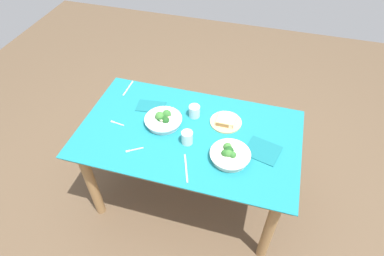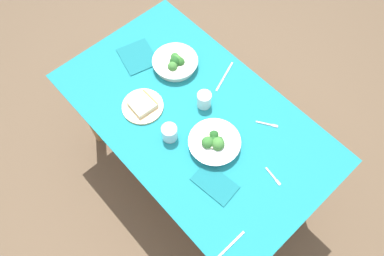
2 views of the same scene
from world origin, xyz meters
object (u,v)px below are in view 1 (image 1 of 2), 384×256
(water_glass_center, at_px, (194,111))
(table_knife_left, at_px, (128,88))
(water_glass_side, at_px, (187,137))
(fork_by_far_bowl, at_px, (117,123))
(napkin_folded_upper, at_px, (263,151))
(broccoli_bowl_near, at_px, (230,155))
(table_knife_right, at_px, (186,168))
(napkin_folded_lower, at_px, (151,106))
(broccoli_bowl_far, at_px, (163,120))
(fork_by_near_bowl, at_px, (134,150))
(bread_side_plate, at_px, (226,121))

(water_glass_center, xyz_separation_m, table_knife_left, (-0.57, 0.16, -0.04))
(water_glass_side, relative_size, table_knife_left, 0.49)
(fork_by_far_bowl, distance_m, napkin_folded_upper, 0.99)
(broccoli_bowl_near, height_order, table_knife_left, broccoli_bowl_near)
(water_glass_center, bearing_deg, fork_by_far_bowl, -155.83)
(water_glass_center, distance_m, water_glass_side, 0.25)
(table_knife_right, relative_size, napkin_folded_lower, 1.04)
(table_knife_left, distance_m, napkin_folded_upper, 1.12)
(broccoli_bowl_far, distance_m, table_knife_left, 0.48)
(broccoli_bowl_far, height_order, water_glass_side, same)
(fork_by_far_bowl, distance_m, table_knife_right, 0.61)
(broccoli_bowl_near, xyz_separation_m, table_knife_left, (-0.88, 0.46, -0.03))
(fork_by_near_bowl, xyz_separation_m, table_knife_right, (0.36, -0.05, -0.00))
(napkin_folded_upper, relative_size, napkin_folded_lower, 1.01)
(broccoli_bowl_far, distance_m, fork_by_near_bowl, 0.30)
(fork_by_far_bowl, bearing_deg, broccoli_bowl_far, -155.17)
(fork_by_far_bowl, relative_size, napkin_folded_upper, 0.51)
(water_glass_center, xyz_separation_m, napkin_folded_upper, (0.50, -0.19, -0.04))
(water_glass_side, relative_size, napkin_folded_upper, 0.43)
(water_glass_side, relative_size, fork_by_far_bowl, 0.85)
(fork_by_near_bowl, distance_m, napkin_folded_lower, 0.42)
(fork_by_near_bowl, relative_size, table_knife_left, 0.55)
(water_glass_side, distance_m, fork_by_near_bowl, 0.34)
(broccoli_bowl_near, height_order, fork_by_far_bowl, broccoli_bowl_near)
(table_knife_right, bearing_deg, bread_side_plate, 140.84)
(bread_side_plate, bearing_deg, napkin_folded_lower, 178.40)
(bread_side_plate, relative_size, napkin_folded_upper, 1.05)
(napkin_folded_upper, bearing_deg, bread_side_plate, 146.25)
(broccoli_bowl_far, height_order, broccoli_bowl_near, broccoli_bowl_far)
(bread_side_plate, bearing_deg, table_knife_left, 168.14)
(bread_side_plate, height_order, napkin_folded_lower, bread_side_plate)
(table_knife_left, xyz_separation_m, table_knife_right, (0.65, -0.61, 0.00))
(bread_side_plate, height_order, fork_by_near_bowl, bread_side_plate)
(fork_by_far_bowl, bearing_deg, napkin_folded_lower, -117.85)
(fork_by_near_bowl, height_order, napkin_folded_lower, napkin_folded_lower)
(fork_by_far_bowl, relative_size, napkin_folded_lower, 0.51)
(fork_by_far_bowl, height_order, napkin_folded_lower, napkin_folded_lower)
(fork_by_far_bowl, xyz_separation_m, napkin_folded_upper, (0.99, 0.03, 0.00))
(water_glass_center, bearing_deg, table_knife_left, 164.62)
(water_glass_side, distance_m, fork_by_far_bowl, 0.51)
(broccoli_bowl_near, bearing_deg, table_knife_right, -147.35)
(water_glass_side, relative_size, table_knife_right, 0.42)
(broccoli_bowl_near, relative_size, table_knife_left, 1.37)
(water_glass_center, height_order, fork_by_near_bowl, water_glass_center)
(fork_by_near_bowl, bearing_deg, broccoli_bowl_near, 157.12)
(broccoli_bowl_far, relative_size, table_knife_right, 1.21)
(table_knife_right, distance_m, napkin_folded_lower, 0.61)
(bread_side_plate, relative_size, table_knife_right, 1.02)
(napkin_folded_upper, bearing_deg, broccoli_bowl_near, -149.05)
(water_glass_center, relative_size, fork_by_far_bowl, 0.82)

